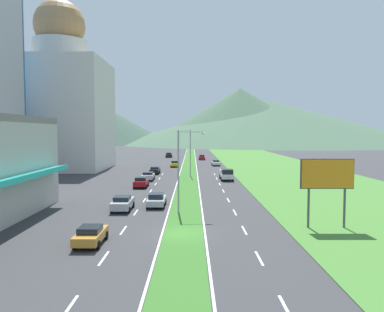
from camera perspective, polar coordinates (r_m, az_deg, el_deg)
ground_plane at (r=31.17m, az=-1.05°, el=-11.72°), size 600.00×600.00×0.00m
grass_median at (r=90.42m, az=-0.19°, el=-1.56°), size 3.20×240.00×0.06m
grass_verge_right at (r=92.58m, az=12.67°, el=-1.53°), size 24.00×240.00×0.06m
lane_dash_left_1 at (r=19.82m, az=-18.01°, el=-21.16°), size 0.16×2.80×0.01m
lane_dash_left_2 at (r=26.11m, az=-13.02°, el=-14.88°), size 0.16×2.80×0.01m
lane_dash_left_3 at (r=32.69m, az=-10.15°, el=-11.03°), size 0.16×2.80×0.01m
lane_dash_left_4 at (r=39.43m, az=-8.29°, el=-8.47°), size 0.16×2.80×0.01m
lane_dash_left_5 at (r=46.25m, az=-6.99°, el=-6.66°), size 0.16×2.80×0.01m
lane_dash_left_6 at (r=53.12m, az=-6.03°, el=-5.31°), size 0.16×2.80×0.01m
lane_dash_left_7 at (r=60.02m, az=-5.30°, el=-4.26°), size 0.16×2.80×0.01m
lane_dash_left_8 at (r=66.95m, az=-4.72°, el=-3.44°), size 0.16×2.80×0.01m
lane_dash_left_9 at (r=73.90m, az=-4.25°, el=-2.77°), size 0.16×2.80×0.01m
lane_dash_right_1 at (r=19.46m, az=14.35°, el=-21.57°), size 0.16×2.80×0.01m
lane_dash_right_2 at (r=25.83m, az=10.43°, el=-15.05°), size 0.16×2.80×0.01m
lane_dash_right_3 at (r=32.48m, az=8.20°, el=-11.11°), size 0.16×2.80×0.01m
lane_dash_right_4 at (r=39.25m, az=6.77°, el=-8.51°), size 0.16×2.80×0.01m
lane_dash_right_5 at (r=46.09m, az=5.78°, el=-6.68°), size 0.16×2.80×0.01m
lane_dash_right_6 at (r=52.98m, az=5.05°, el=-5.32°), size 0.16×2.80×0.01m
lane_dash_right_7 at (r=59.90m, az=4.48°, el=-4.28°), size 0.16×2.80×0.01m
lane_dash_right_8 at (r=66.85m, az=4.04°, el=-3.45°), size 0.16×2.80×0.01m
lane_dash_right_9 at (r=73.80m, az=3.68°, el=-2.77°), size 0.16×2.80×0.01m
edge_line_median_left at (r=90.45m, az=-1.29°, el=-1.58°), size 0.16×240.00×0.01m
edge_line_median_right at (r=90.43m, az=0.92°, el=-1.58°), size 0.16×240.00×0.01m
domed_building at (r=89.08m, az=-19.01°, el=7.81°), size 19.94×19.94×37.19m
midrise_colored at (r=119.64m, az=-15.61°, el=3.91°), size 12.96×12.96×18.14m
hill_far_left at (r=283.46m, az=-15.84°, el=5.35°), size 126.16×126.16×34.62m
hill_far_center at (r=275.64m, az=7.59°, el=6.05°), size 137.05×137.05×39.84m
hill_far_right at (r=283.67m, az=11.54°, el=5.12°), size 222.95×222.95×31.74m
street_lamp_near at (r=38.07m, az=-1.32°, el=-1.40°), size 2.90×0.43×8.45m
street_lamp_mid at (r=69.12m, az=-0.26°, el=1.00°), size 2.80×0.32×8.75m
billboard_roadside at (r=34.00m, az=20.14°, el=-3.05°), size 4.61×0.28×6.00m
car_0 at (r=123.00m, az=-3.28°, el=0.17°), size 2.03×4.68×1.58m
car_1 at (r=92.57m, az=3.88°, el=-1.02°), size 1.98×4.45×1.37m
car_2 at (r=89.06m, az=-2.41°, el=-1.18°), size 1.90×4.44×1.47m
car_3 at (r=40.59m, az=-10.26°, el=-7.02°), size 2.01×4.46×1.52m
car_4 at (r=112.01m, az=1.76°, el=-0.19°), size 1.87×4.21×1.47m
car_5 at (r=56.67m, az=-7.50°, el=-3.95°), size 2.01×4.04×1.56m
car_6 at (r=42.08m, az=-5.17°, el=-6.64°), size 2.00×4.27×1.49m
car_7 at (r=29.15m, az=-14.90°, el=-11.47°), size 1.90×4.03×1.37m
car_8 at (r=64.69m, az=-6.43°, el=-3.03°), size 2.00×4.28×1.45m
car_9 at (r=74.82m, az=-5.41°, el=-2.13°), size 1.92×4.70×1.41m
pickup_truck_0 at (r=64.88m, az=5.53°, el=-2.80°), size 2.18×5.40×2.00m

